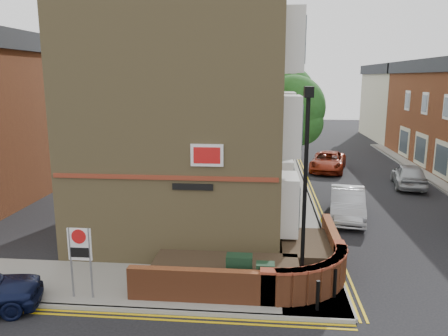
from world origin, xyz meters
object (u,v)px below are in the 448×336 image
lamppost (305,194)px  zone_sign (80,250)px  silver_car_near (347,204)px  utility_cabinet_large (239,273)px

lamppost → zone_sign: (-6.60, -0.70, -1.70)m
silver_car_near → utility_cabinet_large: bearing=-111.9°
silver_car_near → zone_sign: bearing=-128.3°
zone_sign → silver_car_near: bearing=43.1°
utility_cabinet_large → silver_car_near: 9.28m
zone_sign → utility_cabinet_large: bearing=9.7°
utility_cabinet_large → silver_car_near: size_ratio=0.27×
utility_cabinet_large → zone_sign: size_ratio=0.55×
utility_cabinet_large → silver_car_near: silver_car_near is taller
utility_cabinet_large → zone_sign: zone_sign is taller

